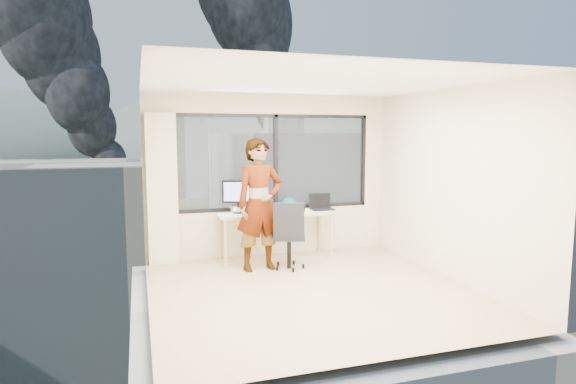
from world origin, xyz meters
name	(u,v)px	position (x,y,z in m)	size (l,w,h in m)	color
floor	(311,290)	(0.00, 0.00, 0.00)	(4.00, 4.00, 0.01)	tan
ceiling	(313,83)	(0.00, 0.00, 2.60)	(4.00, 4.00, 0.01)	white
wall_front	(393,215)	(0.00, -2.00, 1.30)	(4.00, 0.01, 2.60)	beige
wall_left	(144,195)	(-2.00, 0.00, 1.30)	(0.01, 4.00, 2.60)	beige
wall_right	(449,184)	(2.00, 0.00, 1.30)	(0.01, 4.00, 2.60)	beige
window_wall	(273,162)	(0.05, 2.00, 1.52)	(3.30, 0.16, 1.55)	black
curtain	(162,189)	(-1.72, 1.88, 1.15)	(0.45, 0.14, 2.30)	#F8F2C2
desk	(276,235)	(0.00, 1.66, 0.38)	(1.80, 0.60, 0.75)	#C6B785
chair	(289,234)	(0.03, 1.05, 0.52)	(0.53, 0.53, 1.03)	black
person	(260,205)	(-0.39, 1.14, 0.96)	(0.70, 0.46, 1.93)	#2D2D33
monitor	(239,196)	(-0.56, 1.79, 1.01)	(0.52, 0.11, 0.52)	black
game_console	(243,209)	(-0.48, 1.89, 0.79)	(0.34, 0.29, 0.08)	white
laptop	(322,203)	(0.80, 1.68, 0.87)	(0.37, 0.39, 0.24)	black
cellphone	(296,212)	(0.31, 1.55, 0.76)	(0.10, 0.05, 0.01)	black
pen_cup	(303,209)	(0.44, 1.61, 0.80)	(0.07, 0.07, 0.09)	black
handbag	(289,203)	(0.29, 1.87, 0.85)	(0.26, 0.13, 0.20)	#0C493B
exterior_ground	(148,197)	(0.00, 120.00, -14.00)	(400.00, 400.00, 0.04)	#515B3D
near_bldg_a	(35,266)	(-9.00, 30.00, -7.00)	(16.00, 12.00, 14.00)	beige
near_bldg_b	(292,217)	(12.00, 38.00, -6.00)	(14.00, 13.00, 16.00)	white
near_bldg_c	(520,258)	(30.00, 28.00, -9.00)	(12.00, 10.00, 10.00)	beige
far_tower_b	(178,137)	(8.00, 120.00, 1.00)	(13.00, 13.00, 30.00)	silver
far_tower_c	(293,143)	(45.00, 140.00, -1.00)	(15.00, 15.00, 26.00)	silver
hill_b	(288,156)	(100.00, 320.00, -14.00)	(300.00, 220.00, 96.00)	slate
tree_b	(264,351)	(4.00, 18.00, -9.50)	(7.60, 7.60, 9.00)	#194517
tree_c	(375,236)	(22.00, 40.00, -9.00)	(8.40, 8.40, 10.00)	#194517
smoke_plume_a	(104,6)	(-10.00, 150.00, 39.00)	(40.00, 24.00, 90.00)	black
smoke_plume_b	(293,66)	(55.00, 170.00, 27.00)	(30.00, 18.00, 70.00)	black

